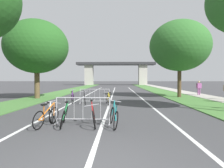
% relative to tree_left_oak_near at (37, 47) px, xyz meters
% --- Properties ---
extents(grass_verge_left, '(3.06, 65.58, 0.05)m').
position_rel_tree_left_oak_near_xyz_m(grass_verge_left, '(0.03, 12.78, -4.60)').
color(grass_verge_left, '#477A38').
rests_on(grass_verge_left, ground).
extents(grass_verge_right, '(3.06, 65.58, 0.05)m').
position_rel_tree_left_oak_near_xyz_m(grass_verge_right, '(13.16, 12.78, -4.60)').
color(grass_verge_right, '#477A38').
rests_on(grass_verge_right, ground).
extents(sidewalk_path_right, '(2.13, 65.58, 0.08)m').
position_rel_tree_left_oak_near_xyz_m(sidewalk_path_right, '(15.76, 12.78, -4.58)').
color(sidewalk_path_right, '#ADA89E').
rests_on(sidewalk_path_right, ground).
extents(lane_stripe_center, '(0.14, 37.94, 0.01)m').
position_rel_tree_left_oak_near_xyz_m(lane_stripe_center, '(6.60, 4.92, -4.62)').
color(lane_stripe_center, silver).
rests_on(lane_stripe_center, ground).
extents(lane_stripe_right_lane, '(0.14, 37.94, 0.01)m').
position_rel_tree_left_oak_near_xyz_m(lane_stripe_right_lane, '(9.37, 4.92, -4.62)').
color(lane_stripe_right_lane, silver).
rests_on(lane_stripe_right_lane, ground).
extents(lane_stripe_left_lane, '(0.14, 37.94, 0.01)m').
position_rel_tree_left_oak_near_xyz_m(lane_stripe_left_lane, '(3.83, 4.92, -4.62)').
color(lane_stripe_left_lane, silver).
rests_on(lane_stripe_left_lane, ground).
extents(overpass_bridge, '(22.24, 3.79, 6.46)m').
position_rel_tree_left_oak_near_xyz_m(overpass_bridge, '(6.60, 40.15, -0.17)').
color(overpass_bridge, '#2D2D30').
rests_on(overpass_bridge, ground).
extents(tree_left_oak_near, '(5.56, 5.56, 7.00)m').
position_rel_tree_left_oak_near_xyz_m(tree_left_oak_near, '(0.00, 0.00, 0.00)').
color(tree_left_oak_near, brown).
rests_on(tree_left_oak_near, ground).
extents(tree_right_oak_mid, '(5.67, 5.67, 7.33)m').
position_rel_tree_left_oak_near_xyz_m(tree_right_oak_mid, '(13.05, 1.63, 0.29)').
color(tree_right_oak_mid, '#4C3823').
rests_on(tree_right_oak_mid, ground).
extents(crowd_barrier_nearest, '(2.18, 0.48, 1.05)m').
position_rel_tree_left_oak_near_xyz_m(crowd_barrier_nearest, '(5.81, -9.86, -4.11)').
color(crowd_barrier_nearest, '#ADADB2').
rests_on(crowd_barrier_nearest, ground).
extents(crowd_barrier_second, '(2.18, 0.48, 1.05)m').
position_rel_tree_left_oak_near_xyz_m(crowd_barrier_second, '(5.53, -3.33, -4.11)').
color(crowd_barrier_second, '#ADADB2').
rests_on(crowd_barrier_second, ground).
extents(bicycle_teal_0, '(0.54, 1.72, 0.96)m').
position_rel_tree_left_oak_near_xyz_m(bicycle_teal_0, '(7.05, -10.33, -4.24)').
color(bicycle_teal_0, black).
rests_on(bicycle_teal_0, ground).
extents(bicycle_orange_1, '(0.68, 1.63, 0.90)m').
position_rel_tree_left_oak_near_xyz_m(bicycle_orange_1, '(4.56, -10.42, -4.25)').
color(bicycle_orange_1, black).
rests_on(bicycle_orange_1, ground).
extents(bicycle_purple_2, '(0.51, 1.62, 0.98)m').
position_rel_tree_left_oak_near_xyz_m(bicycle_purple_2, '(3.85, -2.95, -4.25)').
color(bicycle_purple_2, black).
rests_on(bicycle_purple_2, ground).
extents(bicycle_black_3, '(0.53, 1.72, 0.97)m').
position_rel_tree_left_oak_near_xyz_m(bicycle_black_3, '(4.89, -3.81, -4.23)').
color(bicycle_black_3, black).
rests_on(bicycle_black_3, ground).
extents(bicycle_yellow_4, '(0.46, 1.69, 0.89)m').
position_rel_tree_left_oak_near_xyz_m(bicycle_yellow_4, '(6.53, -3.84, -4.28)').
color(bicycle_yellow_4, black).
rests_on(bicycle_yellow_4, ground).
extents(bicycle_red_5, '(0.52, 1.66, 0.98)m').
position_rel_tree_left_oak_near_xyz_m(bicycle_red_5, '(6.29, -10.25, -4.25)').
color(bicycle_red_5, black).
rests_on(bicycle_red_5, ground).
extents(bicycle_white_6, '(0.68, 1.59, 0.86)m').
position_rel_tree_left_oak_near_xyz_m(bicycle_white_6, '(4.43, -9.48, -4.27)').
color(bicycle_white_6, black).
rests_on(bicycle_white_6, ground).
extents(bicycle_green_7, '(0.52, 1.77, 0.96)m').
position_rel_tree_left_oak_near_xyz_m(bicycle_green_7, '(5.18, -10.26, -4.25)').
color(bicycle_green_7, black).
rests_on(bicycle_green_7, ground).
extents(pedestrian_with_backpack, '(0.57, 0.29, 1.57)m').
position_rel_tree_left_oak_near_xyz_m(pedestrian_with_backpack, '(15.71, 3.68, -3.67)').
color(pedestrian_with_backpack, '#994C8C').
rests_on(pedestrian_with_backpack, ground).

